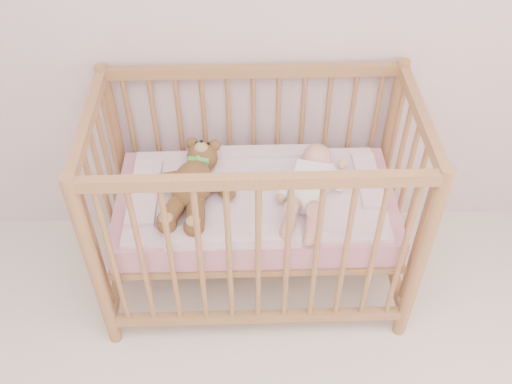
{
  "coord_description": "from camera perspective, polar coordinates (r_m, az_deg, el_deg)",
  "views": [
    {
      "loc": [
        -0.0,
        -0.18,
        2.29
      ],
      "look_at": [
        0.05,
        1.55,
        0.62
      ],
      "focal_mm": 40.0,
      "sensor_mm": 36.0,
      "label": 1
    }
  ],
  "objects": [
    {
      "name": "mattress",
      "position": [
        2.54,
        -0.03,
        -1.41
      ],
      "size": [
        1.22,
        0.62,
        0.13
      ],
      "primitive_type": "cube",
      "color": "#C3798B",
      "rests_on": "crib"
    },
    {
      "name": "blanket",
      "position": [
        2.49,
        -0.03,
        -0.2
      ],
      "size": [
        1.1,
        0.58,
        0.06
      ],
      "primitive_type": null,
      "color": "#E8A0BC",
      "rests_on": "mattress"
    },
    {
      "name": "teddy_bear",
      "position": [
        2.42,
        -6.39,
        0.79
      ],
      "size": [
        0.48,
        0.61,
        0.15
      ],
      "primitive_type": null,
      "rotation": [
        0.0,
        0.0,
        -0.19
      ],
      "color": "brown",
      "rests_on": "blanket"
    },
    {
      "name": "crib",
      "position": [
        2.53,
        -0.03,
        -1.17
      ],
      "size": [
        1.36,
        0.76,
        1.0
      ],
      "primitive_type": null,
      "color": "#AF7B4A",
      "rests_on": "floor"
    },
    {
      "name": "baby",
      "position": [
        2.43,
        5.45,
        0.86
      ],
      "size": [
        0.43,
        0.64,
        0.14
      ],
      "primitive_type": null,
      "rotation": [
        0.0,
        0.0,
        -0.27
      ],
      "color": "white",
      "rests_on": "blanket"
    }
  ]
}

